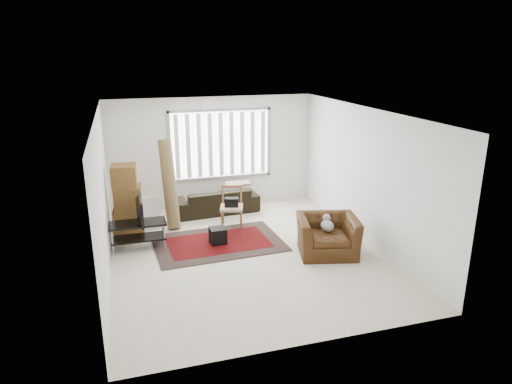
{
  "coord_description": "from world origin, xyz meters",
  "views": [
    {
      "loc": [
        -2.1,
        -7.78,
        3.75
      ],
      "look_at": [
        0.37,
        0.51,
        1.05
      ],
      "focal_mm": 32.0,
      "sensor_mm": 36.0,
      "label": 1
    }
  ],
  "objects_px": {
    "side_chair": "(232,205)",
    "armchair": "(328,233)",
    "moving_boxes": "(127,202)",
    "sofa": "(217,197)",
    "tv_stand": "(138,230)"
  },
  "relations": [
    {
      "from": "sofa",
      "to": "moving_boxes",
      "type": "bearing_deg",
      "value": 16.21
    },
    {
      "from": "tv_stand",
      "to": "side_chair",
      "type": "relative_size",
      "value": 1.2
    },
    {
      "from": "side_chair",
      "to": "armchair",
      "type": "distance_m",
      "value": 2.35
    },
    {
      "from": "tv_stand",
      "to": "moving_boxes",
      "type": "distance_m",
      "value": 0.92
    },
    {
      "from": "moving_boxes",
      "to": "tv_stand",
      "type": "bearing_deg",
      "value": -79.72
    },
    {
      "from": "sofa",
      "to": "side_chair",
      "type": "relative_size",
      "value": 2.18
    },
    {
      "from": "side_chair",
      "to": "armchair",
      "type": "bearing_deg",
      "value": -36.29
    },
    {
      "from": "side_chair",
      "to": "moving_boxes",
      "type": "bearing_deg",
      "value": -170.31
    },
    {
      "from": "moving_boxes",
      "to": "sofa",
      "type": "relative_size",
      "value": 0.76
    },
    {
      "from": "moving_boxes",
      "to": "sofa",
      "type": "bearing_deg",
      "value": 20.67
    },
    {
      "from": "side_chair",
      "to": "armchair",
      "type": "height_order",
      "value": "side_chair"
    },
    {
      "from": "tv_stand",
      "to": "side_chair",
      "type": "height_order",
      "value": "side_chair"
    },
    {
      "from": "moving_boxes",
      "to": "side_chair",
      "type": "relative_size",
      "value": 1.66
    },
    {
      "from": "tv_stand",
      "to": "moving_boxes",
      "type": "xyz_separation_m",
      "value": [
        -0.15,
        0.85,
        0.31
      ]
    },
    {
      "from": "side_chair",
      "to": "sofa",
      "type": "bearing_deg",
      "value": 112.76
    }
  ]
}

